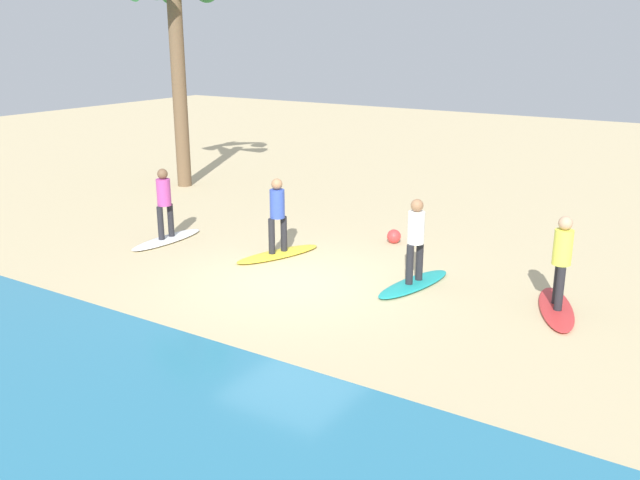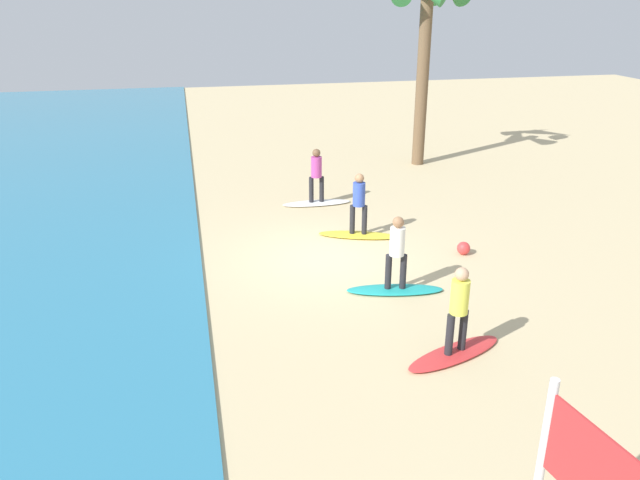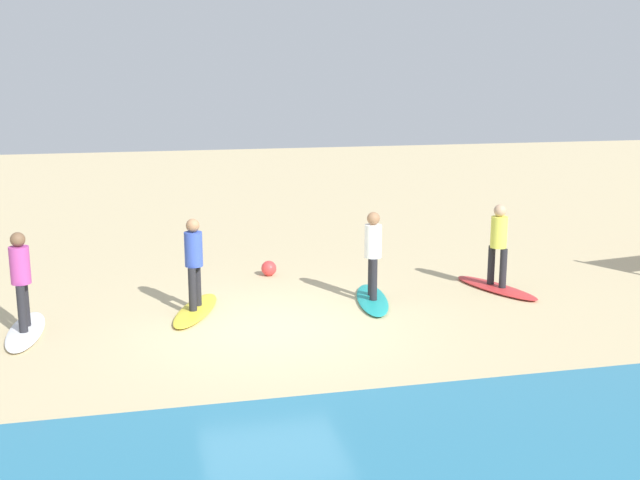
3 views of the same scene
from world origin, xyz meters
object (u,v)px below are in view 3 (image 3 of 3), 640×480
at_px(surfer_red, 499,239).
at_px(surfer_white, 21,274).
at_px(surfboard_white, 26,331).
at_px(surfboard_red, 496,288).
at_px(surfer_teal, 373,249).
at_px(surfboard_teal, 372,300).
at_px(beach_ball, 269,268).
at_px(surfer_yellow, 194,257).
at_px(surfboard_yellow, 196,310).

height_order(surfer_red, surfer_white, same).
bearing_deg(surfer_white, surfboard_white, 90.00).
relative_size(surfboard_red, surfer_teal, 1.28).
bearing_deg(surfer_red, surfboard_teal, 4.78).
relative_size(surfboard_teal, beach_ball, 6.46).
bearing_deg(surfer_yellow, beach_ball, -127.51).
bearing_deg(surfboard_teal, surfer_red, 105.30).
height_order(surfboard_teal, beach_ball, beach_ball).
bearing_deg(surfboard_red, surfer_yellow, -109.09).
distance_m(surfboard_red, surfboard_teal, 2.65).
relative_size(surfer_red, surfer_white, 1.00).
height_order(surfboard_red, surfer_white, surfer_white).
relative_size(surfboard_white, beach_ball, 6.46).
distance_m(surfboard_teal, surfer_teal, 0.99).
height_order(surfer_teal, surfer_yellow, same).
height_order(surfboard_white, beach_ball, beach_ball).
height_order(surfboard_red, surfer_yellow, surfer_yellow).
height_order(surfer_red, surfboard_teal, surfer_red).
bearing_deg(surfer_red, surfer_teal, 4.78).
height_order(surfboard_red, surfboard_teal, same).
relative_size(surfer_white, beach_ball, 5.05).
distance_m(surfboard_teal, surfboard_white, 6.16).
bearing_deg(surfboard_white, surfer_yellow, 101.33).
distance_m(surfboard_red, surfboard_white, 8.82).
relative_size(surfboard_teal, surfboard_yellow, 1.00).
xyz_separation_m(surfboard_white, surfer_white, (0.00, -0.00, 0.99)).
bearing_deg(surfer_yellow, surfboard_white, 10.37).
bearing_deg(surfboard_red, surfboard_yellow, -109.09).
height_order(surfboard_teal, surfboard_yellow, same).
distance_m(surfer_teal, surfer_yellow, 3.31).
xyz_separation_m(surfboard_yellow, surfboard_white, (2.84, 0.52, 0.00)).
distance_m(surfboard_teal, surfboard_yellow, 3.31).
height_order(surfer_yellow, surfer_white, same).
bearing_deg(surfboard_yellow, beach_ball, 162.13).
bearing_deg(beach_ball, surfer_yellow, 52.49).
xyz_separation_m(surfer_red, surfboard_white, (8.79, 0.65, -0.99)).
bearing_deg(surfboard_red, surfboard_teal, -105.53).
distance_m(surfboard_red, surfer_teal, 2.83).
distance_m(surfer_red, surfboard_yellow, 6.03).
bearing_deg(surfer_red, surfboard_white, 4.20).
distance_m(surfboard_yellow, surfer_white, 3.06).
bearing_deg(surfer_teal, surfboard_yellow, -1.65).
bearing_deg(surfboard_white, surfboard_teal, 94.92).
relative_size(surfboard_red, surfboard_white, 1.00).
bearing_deg(surfboard_red, surfboard_white, -106.10).
xyz_separation_m(surfboard_red, surfboard_yellow, (5.95, 0.13, 0.00)).
xyz_separation_m(surfer_red, surfer_yellow, (5.95, 0.13, 0.00)).
xyz_separation_m(surfboard_red, surfer_yellow, (5.95, 0.13, 0.99)).
bearing_deg(surfboard_white, beach_ball, 122.06).
height_order(surfer_red, surfboard_yellow, surfer_red).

